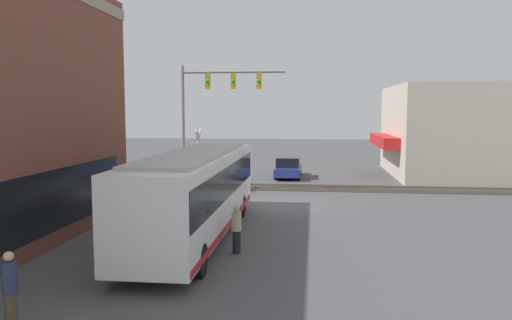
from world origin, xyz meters
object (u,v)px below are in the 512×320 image
at_px(pedestrian_by_lamp, 10,289).
at_px(pedestrian_near_bus, 237,229).
at_px(parked_car_blue, 288,168).
at_px(city_bus, 196,191).
at_px(crossing_signal, 198,154).

bearing_deg(pedestrian_by_lamp, pedestrian_near_bus, -32.38).
relative_size(parked_car_blue, pedestrian_near_bus, 2.90).
xyz_separation_m(parked_car_blue, pedestrian_near_bus, (-19.68, 0.76, 0.13)).
bearing_deg(city_bus, parked_car_blue, -8.31).
bearing_deg(pedestrian_by_lamp, city_bus, -15.18).
bearing_deg(crossing_signal, city_bus, -167.18).
relative_size(crossing_signal, parked_car_blue, 0.79).
distance_m(crossing_signal, pedestrian_by_lamp, 18.81).
relative_size(city_bus, crossing_signal, 3.28).
bearing_deg(pedestrian_near_bus, city_bus, 44.34).
height_order(city_bus, crossing_signal, crossing_signal).
relative_size(city_bus, pedestrian_by_lamp, 7.01).
relative_size(parked_car_blue, pedestrian_by_lamp, 2.69).
distance_m(city_bus, pedestrian_by_lamp, 8.71).
bearing_deg(city_bus, crossing_signal, 12.82).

